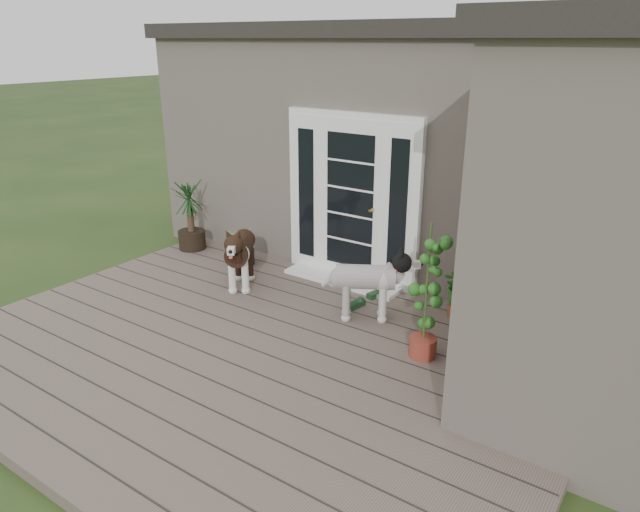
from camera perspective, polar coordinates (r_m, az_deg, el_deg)
The scene contains 16 objects.
deck at distance 6.06m, azimuth -6.61°, elevation -9.60°, with size 6.20×4.60×0.12m, color #6B5B4C.
house_main at distance 8.99m, azimuth 11.31°, elevation 10.35°, with size 7.40×4.00×3.10m, color #665E54.
roof_main at distance 8.86m, azimuth 12.10°, elevation 20.89°, with size 7.60×4.20×0.20m, color #2D2826.
house_wing at distance 5.25m, azimuth 26.27°, elevation 1.31°, with size 1.60×2.40×3.10m, color #665E54.
door_unit at distance 7.38m, azimuth 3.14°, elevation 5.67°, with size 1.90×0.14×2.15m, color white.
door_step at distance 7.56m, azimuth 2.19°, elevation -2.36°, with size 1.60×0.40×0.05m, color white.
brindle_dog at distance 7.35m, azimuth -7.81°, elevation -0.24°, with size 0.39×0.91×0.76m, color #341E13, non-canonical shape.
white_dog at distance 6.47m, azimuth 4.47°, elevation -3.18°, with size 0.38×0.89×0.74m, color silver, non-canonical shape.
spider_plant at distance 8.13m, azimuth -7.69°, elevation 1.16°, with size 0.55×0.55×0.58m, color #7C9A5F, non-canonical shape.
yucca at distance 8.80m, azimuth -12.69°, elevation 4.12°, with size 0.76×0.76×1.10m, color black, non-canonical shape.
herb_a at distance 6.72m, azimuth 13.60°, elevation -3.77°, with size 0.42×0.42×0.53m, color #2D661D.
herb_b at distance 6.64m, azimuth 17.70°, elevation -3.78°, with size 0.45×0.45×0.68m, color #224F16.
herb_c at distance 6.63m, azimuth 18.74°, elevation -4.70°, with size 0.34×0.34×0.53m, color #234D16.
sapling at distance 5.64m, azimuth 10.48°, elevation -3.27°, with size 0.43×0.43×1.45m, color #244F16, non-canonical shape.
clog_left at distance 6.86m, azimuth 3.52°, elevation -4.72°, with size 0.13×0.29×0.09m, color #143218, non-canonical shape.
clog_right at distance 7.15m, azimuth 5.50°, elevation -3.71°, with size 0.13×0.28×0.08m, color #173A1A, non-canonical shape.
Camera 1 is at (3.53, -3.48, 3.10)m, focal length 32.48 mm.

